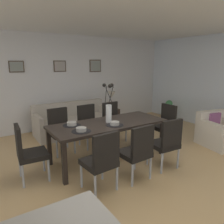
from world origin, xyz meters
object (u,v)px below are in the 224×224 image
object	(u,v)px
dining_table	(109,126)
bowl_near_right	(72,123)
side_table	(112,117)
table_lamp	(112,96)
bowl_far_left	(115,123)
centerpiece_vase	(109,108)
dining_chair_mid_right	(113,120)
dining_chair_near_right	(60,128)
framed_picture_center	(60,66)
dining_chair_mid_left	(167,141)
dining_chair_far_right	(89,123)
framed_picture_right	(95,66)
dining_chair_far_left	(137,150)
sofa	(74,123)
dining_chair_head_west	(27,150)
framed_picture_left	(17,67)
potted_plant	(167,109)
dining_chair_head_east	(165,123)
dining_chair_near_left	(102,159)
armchair	(219,133)
bowl_near_left	(81,129)

from	to	relation	value
dining_table	bowl_near_right	distance (m)	0.70
side_table	table_lamp	world-z (taller)	table_lamp
bowl_far_left	centerpiece_vase	bearing A→B (deg)	89.74
dining_chair_mid_right	side_table	size ratio (longest dim) A/B	1.77
dining_chair_near_right	framed_picture_center	size ratio (longest dim) A/B	2.68
bowl_near_right	dining_chair_mid_left	bearing A→B (deg)	-39.32
dining_chair_far_right	framed_picture_right	size ratio (longest dim) A/B	2.44
dining_chair_far_right	bowl_far_left	distance (m)	1.11
dining_chair_far_left	table_lamp	world-z (taller)	table_lamp
table_lamp	framed_picture_center	world-z (taller)	framed_picture_center
dining_table	sofa	xyz separation A→B (m)	(0.07, 1.88, -0.39)
dining_chair_head_west	centerpiece_vase	bearing A→B (deg)	-1.28
dining_chair_near_right	dining_chair_mid_left	xyz separation A→B (m)	(1.30, -1.73, 0.00)
dining_chair_near_right	dining_chair_mid_right	xyz separation A→B (m)	(1.30, -0.02, 0.00)
dining_chair_mid_right	framed_picture_left	distance (m)	2.73
dining_table	dining_chair_mid_left	distance (m)	1.09
table_lamp	potted_plant	bearing A→B (deg)	-14.53
dining_chair_near_right	bowl_far_left	world-z (taller)	dining_chair_near_right
dining_chair_head_east	bowl_far_left	xyz separation A→B (m)	(-1.49, -0.19, 0.27)
centerpiece_vase	bowl_near_right	size ratio (longest dim) A/B	4.32
dining_chair_near_left	dining_chair_mid_right	world-z (taller)	same
centerpiece_vase	dining_chair_far_left	bearing A→B (deg)	-91.57
centerpiece_vase	table_lamp	world-z (taller)	centerpiece_vase
dining_chair_head_west	dining_chair_head_east	distance (m)	2.97
armchair	bowl_far_left	bearing A→B (deg)	167.89
dining_chair_mid_left	dining_chair_head_east	world-z (taller)	same
bowl_near_left	sofa	bearing A→B (deg)	70.78
dining_table	dining_chair_head_west	size ratio (longest dim) A/B	2.39
dining_chair_near_left	bowl_near_right	world-z (taller)	dining_chair_near_left
bowl_near_right	bowl_near_left	bearing A→B (deg)	-90.00
dining_chair_mid_right	framed_picture_right	size ratio (longest dim) A/B	2.44
dining_chair_far_right	framed_picture_right	xyz separation A→B (m)	(1.09, 1.66, 1.24)
bowl_near_left	framed_picture_left	distance (m)	2.94
bowl_near_left	dining_chair_head_east	bearing A→B (deg)	4.95
dining_chair_head_east	framed_picture_center	bearing A→B (deg)	120.32
dining_chair_near_right	side_table	world-z (taller)	dining_chair_near_right
bowl_near_left	framed_picture_center	distance (m)	2.98
dining_chair_far_left	potted_plant	distance (m)	3.87
dining_chair_near_right	side_table	size ratio (longest dim) A/B	1.77
dining_chair_mid_left	dining_chair_head_west	size ratio (longest dim) A/B	1.00
dining_chair_far_right	framed_picture_left	bearing A→B (deg)	124.09
centerpiece_vase	framed_picture_right	distance (m)	2.86
bowl_near_left	bowl_near_right	world-z (taller)	same
bowl_near_right	table_lamp	xyz separation A→B (m)	(1.93, 1.66, 0.11)
dining_chair_head_east	sofa	distance (m)	2.38
bowl_near_right	potted_plant	size ratio (longest dim) A/B	0.25
centerpiece_vase	bowl_near_left	distance (m)	0.73
sofa	framed_picture_left	world-z (taller)	framed_picture_left
sofa	framed_picture_center	distance (m)	1.61
dining_chair_near_left	dining_chair_far_right	world-z (taller)	same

